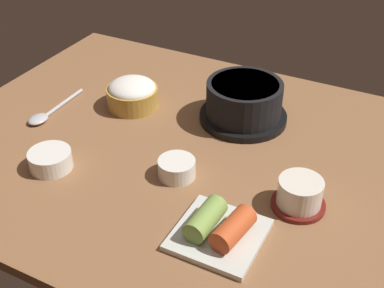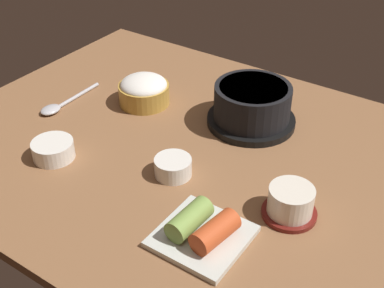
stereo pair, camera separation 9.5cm
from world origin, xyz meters
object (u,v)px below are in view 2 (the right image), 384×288
at_px(banchan_cup_center, 173,166).
at_px(kimchi_plate, 202,230).
at_px(stone_pot, 252,105).
at_px(side_bowl_near, 53,149).
at_px(tea_cup_with_saucer, 291,202).
at_px(spoon, 58,106).
at_px(rice_bowl, 144,90).

xyz_separation_m(banchan_cup_center, kimchi_plate, (0.13, -0.10, -0.00)).
relative_size(stone_pot, side_bowl_near, 2.32).
distance_m(tea_cup_with_saucer, side_bowl_near, 0.45).
height_order(stone_pot, spoon, stone_pot).
xyz_separation_m(tea_cup_with_saucer, side_bowl_near, (-0.43, -0.10, -0.01)).
xyz_separation_m(rice_bowl, kimchi_plate, (0.33, -0.28, -0.01)).
relative_size(side_bowl_near, spoon, 0.46).
bearing_deg(side_bowl_near, kimchi_plate, -3.50).
relative_size(banchan_cup_center, kimchi_plate, 0.51).
bearing_deg(side_bowl_near, tea_cup_with_saucer, 13.46).
bearing_deg(rice_bowl, stone_pot, 13.99).
relative_size(rice_bowl, kimchi_plate, 0.83).
xyz_separation_m(stone_pot, banchan_cup_center, (-0.03, -0.23, -0.02)).
bearing_deg(stone_pot, rice_bowl, -166.01).
height_order(stone_pot, banchan_cup_center, stone_pot).
height_order(stone_pot, rice_bowl, stone_pot).
bearing_deg(stone_pot, kimchi_plate, -73.57).
distance_m(banchan_cup_center, spoon, 0.35).
distance_m(rice_bowl, tea_cup_with_saucer, 0.45).
height_order(side_bowl_near, spoon, side_bowl_near).
relative_size(rice_bowl, tea_cup_with_saucer, 1.22).
bearing_deg(tea_cup_with_saucer, spoon, 177.20).
height_order(rice_bowl, spoon, rice_bowl).
bearing_deg(spoon, kimchi_plate, -17.88).
bearing_deg(banchan_cup_center, side_bowl_near, -158.87).
bearing_deg(rice_bowl, spoon, -138.67).
distance_m(stone_pot, tea_cup_with_saucer, 0.28).
xyz_separation_m(rice_bowl, tea_cup_with_saucer, (0.42, -0.15, -0.01)).
bearing_deg(rice_bowl, tea_cup_with_saucer, -19.69).
relative_size(tea_cup_with_saucer, kimchi_plate, 0.68).
height_order(tea_cup_with_saucer, side_bowl_near, tea_cup_with_saucer).
distance_m(stone_pot, rice_bowl, 0.24).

